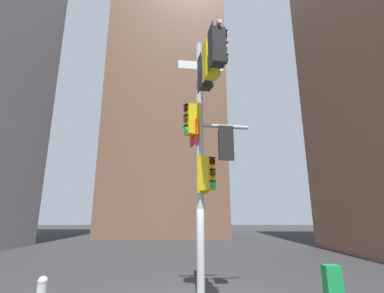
{
  "coord_description": "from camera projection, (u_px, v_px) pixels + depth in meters",
  "views": [
    {
      "loc": [
        -0.2,
        -8.32,
        2.33
      ],
      "look_at": [
        -0.25,
        0.38,
        4.53
      ],
      "focal_mm": 25.4,
      "sensor_mm": 36.0,
      "label": 1
    }
  ],
  "objects": [
    {
      "name": "newspaper_box",
      "position": [
        333.0,
        282.0,
        7.72
      ],
      "size": [
        0.45,
        0.36,
        0.93
      ],
      "color": "#198C3F",
      "rests_on": "ground"
    },
    {
      "name": "building_mid_block",
      "position": [
        170.0,
        123.0,
        35.67
      ],
      "size": [
        13.48,
        13.48,
        28.25
      ],
      "primitive_type": "cube",
      "color": "brown",
      "rests_on": "ground"
    },
    {
      "name": "signal_pole_assembly",
      "position": [
        206.0,
        125.0,
        8.21
      ],
      "size": [
        2.32,
        2.88,
        8.12
      ],
      "color": "#B2B2B5",
      "rests_on": "ground"
    }
  ]
}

